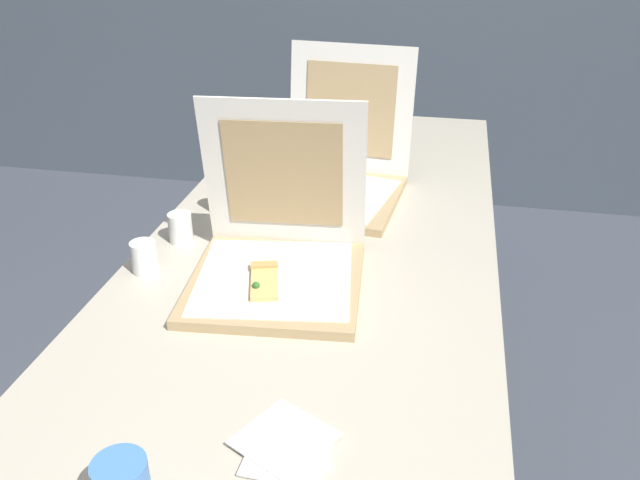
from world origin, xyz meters
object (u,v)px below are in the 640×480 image
(pizza_box_middle, at_px, (335,176))
(napkin_pile, at_px, (287,446))
(pizza_box_front, at_px, (277,258))
(cup_white_near_left, at_px, (144,257))
(cup_white_near_center, at_px, (180,228))
(table, at_px, (324,249))
(cup_white_mid, at_px, (219,197))

(pizza_box_middle, distance_m, napkin_pile, 1.00)
(pizza_box_front, distance_m, napkin_pile, 0.52)
(cup_white_near_left, height_order, napkin_pile, cup_white_near_left)
(cup_white_near_center, bearing_deg, table, 19.07)
(pizza_box_middle, bearing_deg, pizza_box_front, -89.63)
(table, height_order, napkin_pile, napkin_pile)
(pizza_box_front, distance_m, pizza_box_middle, 0.50)
(pizza_box_front, height_order, cup_white_near_left, pizza_box_front)
(table, distance_m, cup_white_near_center, 0.37)
(pizza_box_front, bearing_deg, cup_white_near_left, 179.55)
(cup_white_near_left, bearing_deg, pizza_box_middle, 56.09)
(pizza_box_middle, relative_size, napkin_pile, 2.55)
(cup_white_mid, bearing_deg, pizza_box_middle, 29.37)
(pizza_box_middle, distance_m, cup_white_near_center, 0.49)
(table, bearing_deg, cup_white_near_left, -142.98)
(pizza_box_front, bearing_deg, napkin_pile, -78.97)
(pizza_box_front, distance_m, cup_white_near_center, 0.31)
(pizza_box_middle, xyz_separation_m, cup_white_mid, (-0.29, -0.16, -0.02))
(cup_white_near_center, distance_m, cup_white_mid, 0.20)
(pizza_box_front, bearing_deg, pizza_box_middle, 80.05)
(pizza_box_middle, bearing_deg, napkin_pile, -78.94)
(cup_white_mid, distance_m, napkin_pile, 0.92)
(table, bearing_deg, pizza_box_front, -103.11)
(cup_white_near_left, relative_size, napkin_pile, 0.42)
(cup_white_near_left, bearing_deg, pizza_box_front, 4.57)
(cup_white_near_center, distance_m, napkin_pile, 0.76)
(cup_white_mid, xyz_separation_m, napkin_pile, (0.39, -0.83, -0.03))
(pizza_box_middle, xyz_separation_m, cup_white_near_center, (-0.32, -0.36, -0.02))
(pizza_box_front, distance_m, cup_white_mid, 0.41)
(pizza_box_front, relative_size, cup_white_near_left, 5.43)
(cup_white_mid, relative_size, napkin_pile, 0.42)
(pizza_box_middle, relative_size, cup_white_near_left, 6.10)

